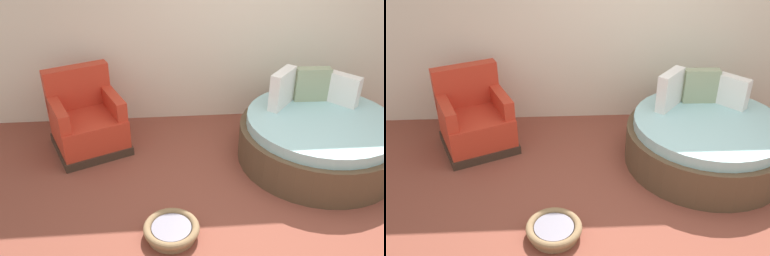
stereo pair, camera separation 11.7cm
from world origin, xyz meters
TOP-DOWN VIEW (x-y plane):
  - ground_plane at (0.00, 0.00)m, footprint 8.00×8.00m
  - back_wall at (0.00, 2.04)m, footprint 8.00×0.12m
  - round_daybed at (0.76, 0.82)m, footprint 1.78×1.78m
  - red_armchair at (-1.89, 1.32)m, footprint 1.05×1.05m
  - pet_basket at (-0.95, -0.29)m, footprint 0.51×0.51m

SIDE VIEW (x-z plane):
  - ground_plane at x=0.00m, z-range -0.02..0.00m
  - pet_basket at x=-0.95m, z-range 0.01..0.14m
  - round_daybed at x=0.76m, z-range -0.21..0.77m
  - red_armchair at x=-1.89m, z-range -0.14..0.80m
  - back_wall at x=0.00m, z-range 0.00..3.04m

